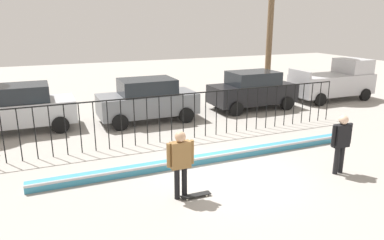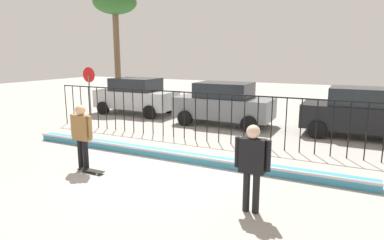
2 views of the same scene
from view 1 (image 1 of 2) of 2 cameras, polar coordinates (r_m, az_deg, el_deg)
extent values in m
plane|color=#9E9991|center=(10.75, 5.76, -8.69)|extent=(60.00, 60.00, 0.00)
cube|color=teal|center=(11.67, 2.97, -6.00)|extent=(11.00, 0.36, 0.22)
cylinder|color=#B2B2B7|center=(11.48, 3.37, -5.80)|extent=(11.00, 0.09, 0.09)
cylinder|color=black|center=(12.68, -27.83, -2.36)|extent=(0.04, 0.04, 1.77)
cylinder|color=black|center=(12.64, -25.74, -2.15)|extent=(0.04, 0.04, 1.77)
cylinder|color=black|center=(12.62, -23.63, -1.92)|extent=(0.04, 0.04, 1.77)
cylinder|color=black|center=(12.62, -21.53, -1.70)|extent=(0.04, 0.04, 1.77)
cylinder|color=black|center=(12.63, -19.42, -1.47)|extent=(0.04, 0.04, 1.77)
cylinder|color=black|center=(12.66, -17.32, -1.24)|extent=(0.04, 0.04, 1.77)
cylinder|color=black|center=(12.71, -15.24, -1.01)|extent=(0.04, 0.04, 1.77)
cylinder|color=black|center=(12.77, -13.17, -0.78)|extent=(0.04, 0.04, 1.77)
cylinder|color=black|center=(12.85, -11.13, -0.56)|extent=(0.04, 0.04, 1.77)
cylinder|color=black|center=(12.95, -9.11, -0.33)|extent=(0.04, 0.04, 1.77)
cylinder|color=black|center=(13.06, -7.13, -0.11)|extent=(0.04, 0.04, 1.77)
cylinder|color=black|center=(13.19, -5.19, 0.11)|extent=(0.04, 0.04, 1.77)
cylinder|color=black|center=(13.34, -3.28, 0.32)|extent=(0.04, 0.04, 1.77)
cylinder|color=black|center=(13.50, -1.42, 0.53)|extent=(0.04, 0.04, 1.77)
cylinder|color=black|center=(13.67, 0.40, 0.73)|extent=(0.04, 0.04, 1.77)
cylinder|color=black|center=(13.86, 2.17, 0.93)|extent=(0.04, 0.04, 1.77)
cylinder|color=black|center=(14.06, 3.89, 1.12)|extent=(0.04, 0.04, 1.77)
cylinder|color=black|center=(14.27, 5.56, 1.30)|extent=(0.04, 0.04, 1.77)
cylinder|color=black|center=(14.49, 7.19, 1.48)|extent=(0.04, 0.04, 1.77)
cylinder|color=black|center=(14.73, 8.76, 1.65)|extent=(0.04, 0.04, 1.77)
cylinder|color=black|center=(14.97, 10.28, 1.81)|extent=(0.04, 0.04, 1.77)
cylinder|color=black|center=(15.23, 11.75, 1.97)|extent=(0.04, 0.04, 1.77)
cylinder|color=black|center=(15.50, 13.17, 2.12)|extent=(0.04, 0.04, 1.77)
cylinder|color=black|center=(15.77, 14.55, 2.26)|extent=(0.04, 0.04, 1.77)
cylinder|color=black|center=(16.06, 15.87, 2.40)|extent=(0.04, 0.04, 1.77)
cylinder|color=black|center=(16.35, 17.15, 2.53)|extent=(0.04, 0.04, 1.77)
cylinder|color=black|center=(16.65, 18.39, 2.66)|extent=(0.04, 0.04, 1.77)
cylinder|color=black|center=(16.96, 19.58, 2.78)|extent=(0.04, 0.04, 1.77)
cylinder|color=black|center=(17.27, 20.73, 2.89)|extent=(0.04, 0.04, 1.77)
cube|color=black|center=(13.29, -1.44, 4.14)|extent=(14.00, 0.04, 0.04)
cylinder|color=black|center=(9.23, -2.39, -10.05)|extent=(0.14, 0.14, 0.83)
cylinder|color=black|center=(9.30, -1.22, -9.85)|extent=(0.14, 0.14, 0.83)
cube|color=olive|center=(8.96, -1.84, -5.56)|extent=(0.51, 0.22, 0.69)
sphere|color=tan|center=(8.79, -1.87, -2.64)|extent=(0.27, 0.27, 0.27)
cylinder|color=olive|center=(8.85, -3.72, -5.61)|extent=(0.11, 0.11, 0.62)
cylinder|color=olive|center=(9.05, -0.02, -5.07)|extent=(0.11, 0.11, 0.62)
cube|color=black|center=(9.45, 0.61, -11.80)|extent=(0.80, 0.20, 0.02)
cylinder|color=silver|center=(9.62, 1.93, -11.50)|extent=(0.05, 0.03, 0.05)
cylinder|color=silver|center=(9.50, 2.32, -11.88)|extent=(0.05, 0.03, 0.05)
cylinder|color=silver|center=(9.43, -1.11, -12.09)|extent=(0.05, 0.03, 0.05)
cylinder|color=silver|center=(9.31, -0.76, -12.49)|extent=(0.05, 0.03, 0.05)
cylinder|color=black|center=(11.44, 21.91, -6.00)|extent=(0.14, 0.14, 0.83)
cylinder|color=black|center=(11.58, 22.61, -5.82)|extent=(0.14, 0.14, 0.83)
cube|color=black|center=(11.27, 22.66, -2.31)|extent=(0.51, 0.22, 0.69)
sphere|color=beige|center=(11.14, 22.92, 0.03)|extent=(0.27, 0.27, 0.27)
cylinder|color=black|center=(11.04, 21.56, -2.35)|extent=(0.11, 0.11, 0.61)
cylinder|color=black|center=(11.47, 23.76, -1.93)|extent=(0.11, 0.11, 0.61)
cube|color=#B7BABF|center=(16.13, -25.67, 1.13)|extent=(4.30, 1.90, 0.90)
cube|color=#1E2328|center=(15.97, -26.00, 3.84)|extent=(2.37, 1.71, 0.66)
cylinder|color=black|center=(17.14, -20.54, 0.94)|extent=(0.68, 0.22, 0.68)
cylinder|color=black|center=(15.31, -20.14, -0.73)|extent=(0.68, 0.22, 0.68)
cube|color=slate|center=(16.12, -7.06, 2.59)|extent=(4.30, 1.90, 0.90)
cube|color=#1E2328|center=(15.96, -7.15, 5.31)|extent=(2.37, 1.71, 0.66)
cylinder|color=black|center=(17.54, -3.29, 2.25)|extent=(0.68, 0.22, 0.68)
cylinder|color=black|center=(15.82, -0.95, 0.77)|extent=(0.68, 0.22, 0.68)
cylinder|color=black|center=(16.81, -12.70, 1.28)|extent=(0.68, 0.22, 0.68)
cylinder|color=black|center=(15.01, -11.34, -0.38)|extent=(0.68, 0.22, 0.68)
cube|color=black|center=(18.49, 9.54, 4.19)|extent=(4.30, 1.90, 0.90)
cube|color=#1E2328|center=(18.35, 9.65, 6.57)|extent=(2.37, 1.71, 0.66)
cylinder|color=black|center=(20.15, 11.56, 3.73)|extent=(0.68, 0.22, 0.68)
cylinder|color=black|center=(18.66, 14.84, 2.57)|extent=(0.68, 0.22, 0.68)
cylinder|color=black|center=(18.67, 4.12, 3.07)|extent=(0.68, 0.22, 0.68)
cylinder|color=black|center=(17.05, 7.03, 1.76)|extent=(0.68, 0.22, 0.68)
cube|color=#B7B7BC|center=(21.75, 21.24, 5.33)|extent=(4.70, 1.90, 1.10)
cube|color=#B7B7BC|center=(22.65, 24.15, 7.84)|extent=(1.50, 1.75, 0.80)
cube|color=#B7B7BC|center=(20.11, 16.71, 7.07)|extent=(0.12, 1.75, 0.36)
cylinder|color=black|center=(23.62, 22.33, 4.61)|extent=(0.68, 0.22, 0.68)
cylinder|color=black|center=(22.35, 25.74, 3.65)|extent=(0.68, 0.22, 0.68)
cylinder|color=black|center=(21.48, 16.27, 4.16)|extent=(0.68, 0.22, 0.68)
cylinder|color=black|center=(20.08, 19.66, 3.09)|extent=(0.68, 0.22, 0.68)
cylinder|color=brown|center=(23.00, 12.28, 14.22)|extent=(0.36, 0.36, 7.89)
camera|label=2|loc=(9.76, 58.56, 0.37)|focal=31.23mm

